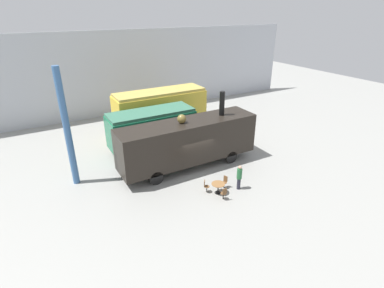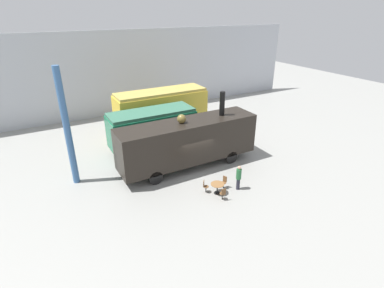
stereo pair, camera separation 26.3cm
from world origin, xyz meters
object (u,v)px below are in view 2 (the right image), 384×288
object	(u,v)px
passenger_coach_vintage	(161,107)
cafe_chair_0	(224,181)
streamlined_locomotive	(159,126)
cafe_table_near	(217,186)
steam_locomotive	(188,141)
visitor_person	(239,177)

from	to	relation	value
passenger_coach_vintage	cafe_chair_0	distance (m)	11.74
streamlined_locomotive	cafe_table_near	bearing A→B (deg)	-86.49
passenger_coach_vintage	steam_locomotive	bearing A→B (deg)	-98.91
cafe_chair_0	visitor_person	distance (m)	1.03
streamlined_locomotive	cafe_chair_0	world-z (taller)	streamlined_locomotive
steam_locomotive	passenger_coach_vintage	bearing A→B (deg)	81.09
streamlined_locomotive	cafe_table_near	world-z (taller)	streamlined_locomotive
passenger_coach_vintage	streamlined_locomotive	xyz separation A→B (m)	(-1.81, -3.75, -0.36)
streamlined_locomotive	visitor_person	world-z (taller)	streamlined_locomotive
streamlined_locomotive	steam_locomotive	xyz separation A→B (m)	(0.60, -3.99, 0.12)
passenger_coach_vintage	visitor_person	size ratio (longest dim) A/B	4.95
passenger_coach_vintage	streamlined_locomotive	size ratio (longest dim) A/B	1.01
steam_locomotive	cafe_chair_0	distance (m)	4.22
steam_locomotive	cafe_chair_0	bearing A→B (deg)	-80.42
passenger_coach_vintage	streamlined_locomotive	bearing A→B (deg)	-115.83
streamlined_locomotive	visitor_person	bearing A→B (deg)	-76.72
steam_locomotive	cafe_chair_0	xyz separation A→B (m)	(0.65, -3.84, -1.64)
steam_locomotive	visitor_person	bearing A→B (deg)	-72.61
streamlined_locomotive	passenger_coach_vintage	bearing A→B (deg)	64.17
streamlined_locomotive	cafe_chair_0	bearing A→B (deg)	-80.93
passenger_coach_vintage	visitor_person	distance (m)	12.23
passenger_coach_vintage	cafe_table_near	world-z (taller)	passenger_coach_vintage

